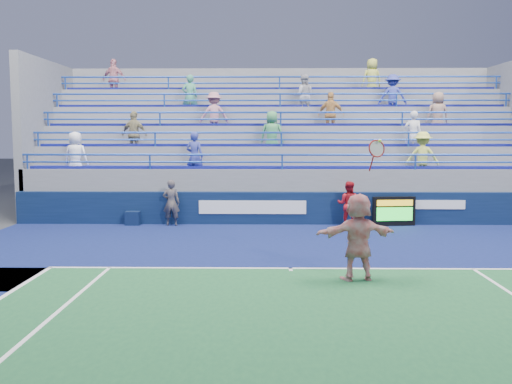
{
  "coord_description": "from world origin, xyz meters",
  "views": [
    {
      "loc": [
        -0.58,
        -12.61,
        3.02
      ],
      "look_at": [
        -0.82,
        2.5,
        1.5
      ],
      "focal_mm": 40.0,
      "sensor_mm": 36.0,
      "label": 1
    }
  ],
  "objects_px": {
    "tennis_player": "(358,237)",
    "ball_girl": "(348,204)",
    "line_judge": "(171,203)",
    "serve_speed_board": "(394,211)",
    "judge_chair": "(133,217)"
  },
  "relations": [
    {
      "from": "line_judge",
      "to": "ball_girl",
      "type": "height_order",
      "value": "line_judge"
    },
    {
      "from": "serve_speed_board",
      "to": "judge_chair",
      "type": "xyz_separation_m",
      "value": [
        -8.69,
        0.1,
        -0.23
      ]
    },
    {
      "from": "judge_chair",
      "to": "line_judge",
      "type": "bearing_deg",
      "value": -6.59
    },
    {
      "from": "tennis_player",
      "to": "ball_girl",
      "type": "xyz_separation_m",
      "value": [
        0.81,
        6.96,
        -0.17
      ]
    },
    {
      "from": "serve_speed_board",
      "to": "line_judge",
      "type": "distance_m",
      "value": 7.39
    },
    {
      "from": "tennis_player",
      "to": "line_judge",
      "type": "xyz_separation_m",
      "value": [
        -5.04,
        7.06,
        -0.15
      ]
    },
    {
      "from": "line_judge",
      "to": "judge_chair",
      "type": "bearing_deg",
      "value": -7.95
    },
    {
      "from": "judge_chair",
      "to": "line_judge",
      "type": "height_order",
      "value": "line_judge"
    },
    {
      "from": "line_judge",
      "to": "tennis_player",
      "type": "bearing_deg",
      "value": 124.17
    },
    {
      "from": "judge_chair",
      "to": "tennis_player",
      "type": "distance_m",
      "value": 9.63
    },
    {
      "from": "judge_chair",
      "to": "line_judge",
      "type": "distance_m",
      "value": 1.41
    },
    {
      "from": "serve_speed_board",
      "to": "tennis_player",
      "type": "xyz_separation_m",
      "value": [
        -2.34,
        -7.11,
        0.42
      ]
    },
    {
      "from": "serve_speed_board",
      "to": "ball_girl",
      "type": "bearing_deg",
      "value": -174.56
    },
    {
      "from": "line_judge",
      "to": "ball_girl",
      "type": "bearing_deg",
      "value": 177.72
    },
    {
      "from": "serve_speed_board",
      "to": "line_judge",
      "type": "xyz_separation_m",
      "value": [
        -7.38,
        -0.05,
        0.28
      ]
    }
  ]
}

